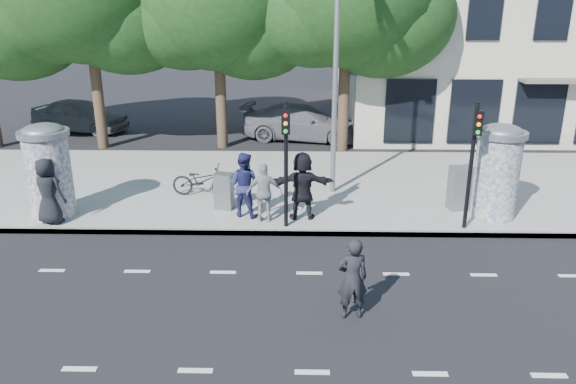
{
  "coord_description": "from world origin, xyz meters",
  "views": [
    {
      "loc": [
        -0.24,
        -10.19,
        6.08
      ],
      "look_at": [
        -0.54,
        3.5,
        1.25
      ],
      "focal_mm": 35.0,
      "sensor_mm": 36.0,
      "label": 1
    }
  ],
  "objects_px": {
    "traffic_pole_near": "(286,152)",
    "car_left": "(80,115)",
    "traffic_pole_far": "(473,153)",
    "ped_e": "(264,193)",
    "ped_a": "(48,191)",
    "bicycle": "(202,181)",
    "cabinet_right": "(460,188)",
    "ped_c": "(244,185)",
    "man_road": "(352,279)",
    "ad_column_left": "(48,168)",
    "street_lamp": "(337,41)",
    "cabinet_left": "(224,191)",
    "ad_column_right": "(497,169)",
    "ped_f": "(302,186)",
    "car_right": "(302,122)"
  },
  "relations": [
    {
      "from": "ad_column_right",
      "to": "traffic_pole_far",
      "type": "distance_m",
      "value": 1.52
    },
    {
      "from": "ped_f",
      "to": "cabinet_right",
      "type": "bearing_deg",
      "value": -172.64
    },
    {
      "from": "car_left",
      "to": "car_right",
      "type": "xyz_separation_m",
      "value": [
        10.34,
        -1.32,
        -0.01
      ]
    },
    {
      "from": "traffic_pole_far",
      "to": "ped_a",
      "type": "distance_m",
      "value": 11.28
    },
    {
      "from": "ad_column_left",
      "to": "street_lamp",
      "type": "relative_size",
      "value": 0.33
    },
    {
      "from": "ad_column_left",
      "to": "ad_column_right",
      "type": "bearing_deg",
      "value": 0.92
    },
    {
      "from": "ped_f",
      "to": "car_right",
      "type": "xyz_separation_m",
      "value": [
        -0.0,
        9.67,
        -0.35
      ]
    },
    {
      "from": "street_lamp",
      "to": "ad_column_right",
      "type": "bearing_deg",
      "value": -23.73
    },
    {
      "from": "street_lamp",
      "to": "cabinet_left",
      "type": "height_order",
      "value": "street_lamp"
    },
    {
      "from": "ped_a",
      "to": "ped_c",
      "type": "relative_size",
      "value": 1.0
    },
    {
      "from": "ped_e",
      "to": "cabinet_left",
      "type": "xyz_separation_m",
      "value": [
        -1.24,
        0.93,
        -0.29
      ]
    },
    {
      "from": "ped_a",
      "to": "ped_e",
      "type": "xyz_separation_m",
      "value": [
        5.82,
        0.27,
        -0.09
      ]
    },
    {
      "from": "traffic_pole_far",
      "to": "car_left",
      "type": "bearing_deg",
      "value": 141.67
    },
    {
      "from": "man_road",
      "to": "bicycle",
      "type": "xyz_separation_m",
      "value": [
        -4.07,
        6.65,
        -0.21
      ]
    },
    {
      "from": "ped_f",
      "to": "car_left",
      "type": "height_order",
      "value": "ped_f"
    },
    {
      "from": "ped_a",
      "to": "bicycle",
      "type": "distance_m",
      "value": 4.43
    },
    {
      "from": "traffic_pole_far",
      "to": "ped_a",
      "type": "height_order",
      "value": "traffic_pole_far"
    },
    {
      "from": "cabinet_left",
      "to": "traffic_pole_near",
      "type": "bearing_deg",
      "value": -23.4
    },
    {
      "from": "ad_column_left",
      "to": "ped_a",
      "type": "distance_m",
      "value": 0.76
    },
    {
      "from": "traffic_pole_far",
      "to": "ped_e",
      "type": "relative_size",
      "value": 2.05
    },
    {
      "from": "traffic_pole_far",
      "to": "ped_f",
      "type": "relative_size",
      "value": 1.77
    },
    {
      "from": "ped_e",
      "to": "bicycle",
      "type": "height_order",
      "value": "ped_e"
    },
    {
      "from": "ad_column_left",
      "to": "ped_a",
      "type": "bearing_deg",
      "value": -72.96
    },
    {
      "from": "ped_c",
      "to": "man_road",
      "type": "height_order",
      "value": "ped_c"
    },
    {
      "from": "traffic_pole_near",
      "to": "cabinet_left",
      "type": "bearing_deg",
      "value": 144.28
    },
    {
      "from": "traffic_pole_far",
      "to": "ped_c",
      "type": "height_order",
      "value": "traffic_pole_far"
    },
    {
      "from": "ped_e",
      "to": "ped_f",
      "type": "bearing_deg",
      "value": -173.2
    },
    {
      "from": "ad_column_left",
      "to": "ped_c",
      "type": "xyz_separation_m",
      "value": [
        5.4,
        0.1,
        -0.47
      ]
    },
    {
      "from": "ad_column_right",
      "to": "bicycle",
      "type": "relative_size",
      "value": 1.42
    },
    {
      "from": "car_left",
      "to": "ped_f",
      "type": "bearing_deg",
      "value": -121.16
    },
    {
      "from": "traffic_pole_far",
      "to": "cabinet_right",
      "type": "height_order",
      "value": "traffic_pole_far"
    },
    {
      "from": "car_right",
      "to": "man_road",
      "type": "bearing_deg",
      "value": -167.17
    },
    {
      "from": "car_right",
      "to": "ped_a",
      "type": "bearing_deg",
      "value": 155.05
    },
    {
      "from": "cabinet_right",
      "to": "car_left",
      "type": "distance_m",
      "value": 18.06
    },
    {
      "from": "car_left",
      "to": "ad_column_left",
      "type": "bearing_deg",
      "value": -147.56
    },
    {
      "from": "traffic_pole_near",
      "to": "ped_c",
      "type": "relative_size",
      "value": 1.85
    },
    {
      "from": "ped_f",
      "to": "cabinet_right",
      "type": "height_order",
      "value": "ped_f"
    },
    {
      "from": "bicycle",
      "to": "ad_column_left",
      "type": "bearing_deg",
      "value": 117.78
    },
    {
      "from": "traffic_pole_far",
      "to": "street_lamp",
      "type": "xyz_separation_m",
      "value": [
        -3.4,
        2.84,
        2.56
      ]
    },
    {
      "from": "traffic_pole_far",
      "to": "bicycle",
      "type": "xyz_separation_m",
      "value": [
        -7.47,
        2.44,
        -1.59
      ]
    },
    {
      "from": "street_lamp",
      "to": "man_road",
      "type": "bearing_deg",
      "value": -89.98
    },
    {
      "from": "ped_e",
      "to": "ped_f",
      "type": "height_order",
      "value": "ped_f"
    },
    {
      "from": "ped_a",
      "to": "car_left",
      "type": "bearing_deg",
      "value": -58.48
    },
    {
      "from": "bicycle",
      "to": "cabinet_right",
      "type": "bearing_deg",
      "value": -93.34
    },
    {
      "from": "traffic_pole_near",
      "to": "car_left",
      "type": "distance_m",
      "value": 15.35
    },
    {
      "from": "man_road",
      "to": "cabinet_left",
      "type": "xyz_separation_m",
      "value": [
        -3.24,
        5.53,
        -0.16
      ]
    },
    {
      "from": "ad_column_right",
      "to": "street_lamp",
      "type": "relative_size",
      "value": 0.33
    },
    {
      "from": "traffic_pole_far",
      "to": "man_road",
      "type": "xyz_separation_m",
      "value": [
        -3.4,
        -4.21,
        -1.38
      ]
    },
    {
      "from": "street_lamp",
      "to": "cabinet_left",
      "type": "bearing_deg",
      "value": -154.89
    },
    {
      "from": "ped_a",
      "to": "bicycle",
      "type": "height_order",
      "value": "ped_a"
    }
  ]
}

